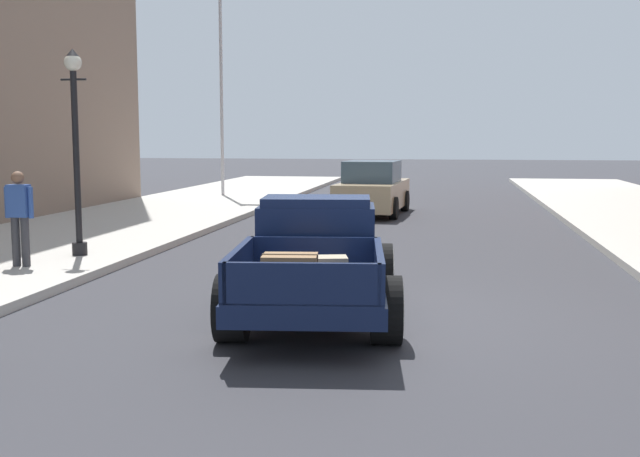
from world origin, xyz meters
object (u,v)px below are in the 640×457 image
(car_background_tan, at_px, (373,190))
(pedestrian_sidewalk_left, at_px, (19,213))
(street_lamp_near, at_px, (76,137))
(flagpole, at_px, (227,45))
(hotrod_truck_navy, at_px, (316,258))

(car_background_tan, height_order, pedestrian_sidewalk_left, pedestrian_sidewalk_left)
(street_lamp_near, relative_size, flagpole, 0.42)
(pedestrian_sidewalk_left, xyz_separation_m, flagpole, (-1.02, 16.25, 4.68))
(hotrod_truck_navy, height_order, street_lamp_near, street_lamp_near)
(pedestrian_sidewalk_left, bearing_deg, car_background_tan, 66.15)
(flagpole, bearing_deg, hotrod_truck_navy, -70.19)
(car_background_tan, height_order, street_lamp_near, street_lamp_near)
(car_background_tan, xyz_separation_m, street_lamp_near, (-4.60, -9.94, 1.62))
(flagpole, bearing_deg, street_lamp_near, -84.57)
(hotrod_truck_navy, xyz_separation_m, pedestrian_sidewalk_left, (-5.54, 1.96, 0.33))
(street_lamp_near, bearing_deg, car_background_tan, 65.16)
(hotrod_truck_navy, distance_m, flagpole, 20.00)
(hotrod_truck_navy, relative_size, flagpole, 0.55)
(street_lamp_near, bearing_deg, pedestrian_sidewalk_left, -106.18)
(hotrod_truck_navy, height_order, pedestrian_sidewalk_left, pedestrian_sidewalk_left)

